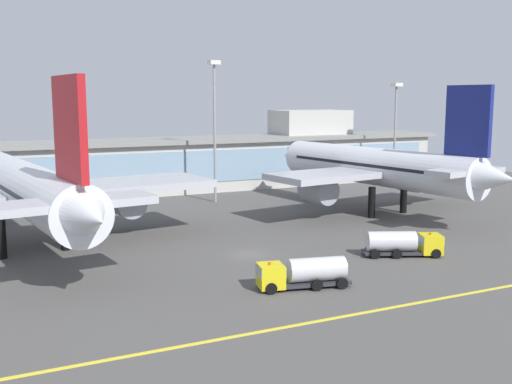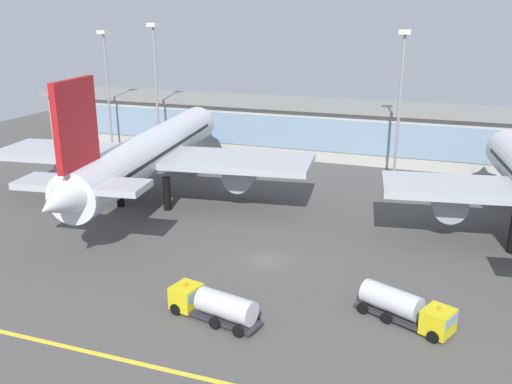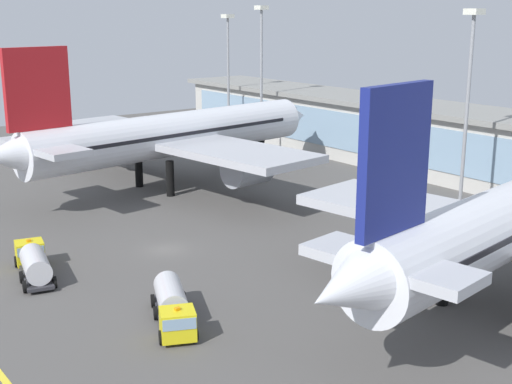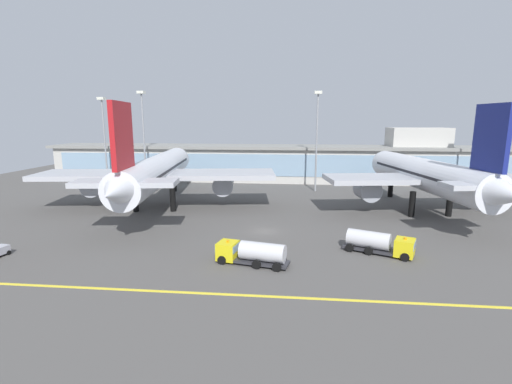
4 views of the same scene
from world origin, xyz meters
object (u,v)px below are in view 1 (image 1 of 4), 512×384
(airliner_near_right, at_px, (376,167))
(apron_light_mast_east, at_px, (395,118))
(apron_light_mast_west, at_px, (214,111))
(fuel_tanker_truck, at_px, (300,273))
(airliner_near_left, at_px, (25,189))
(service_truck_far, at_px, (405,243))

(airliner_near_right, distance_m, apron_light_mast_east, 30.03)
(apron_light_mast_west, bearing_deg, airliner_near_right, -46.26)
(fuel_tanker_truck, bearing_deg, apron_light_mast_west, -89.86)
(fuel_tanker_truck, relative_size, apron_light_mast_west, 0.38)
(airliner_near_right, height_order, apron_light_mast_west, apron_light_mast_west)
(airliner_near_left, xyz_separation_m, apron_light_mast_east, (72.67, 22.00, 6.70))
(airliner_near_right, height_order, service_truck_far, airliner_near_right)
(airliner_near_right, relative_size, apron_light_mast_east, 2.29)
(fuel_tanker_truck, height_order, apron_light_mast_west, apron_light_mast_west)
(airliner_near_right, bearing_deg, service_truck_far, 141.74)
(airliner_near_right, bearing_deg, fuel_tanker_truck, 124.66)
(airliner_near_left, height_order, apron_light_mast_west, apron_light_mast_west)
(airliner_near_left, distance_m, apron_light_mast_east, 76.22)
(service_truck_far, relative_size, apron_light_mast_west, 0.38)
(fuel_tanker_truck, bearing_deg, airliner_near_right, -123.67)
(service_truck_far, distance_m, apron_light_mast_west, 46.56)
(service_truck_far, height_order, apron_light_mast_west, apron_light_mast_west)
(fuel_tanker_truck, distance_m, service_truck_far, 17.73)
(airliner_near_left, xyz_separation_m, apron_light_mast_west, (33.00, 21.18, 8.55))
(apron_light_mast_west, distance_m, apron_light_mast_east, 39.72)
(fuel_tanker_truck, height_order, apron_light_mast_east, apron_light_mast_east)
(apron_light_mast_east, bearing_deg, service_truck_far, -126.93)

